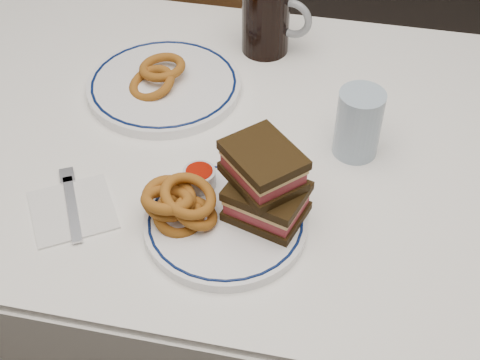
% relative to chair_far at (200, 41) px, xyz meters
% --- Properties ---
extents(floor, '(6.00, 7.00, 0.00)m').
position_rel_chair_far_xyz_m(floor, '(0.22, -0.65, -0.50)').
color(floor, black).
rests_on(floor, ground).
extents(dining_table, '(1.27, 0.87, 0.75)m').
position_rel_chair_far_xyz_m(dining_table, '(0.22, -0.65, 0.14)').
color(dining_table, white).
rests_on(dining_table, floor).
extents(chair_far, '(0.54, 0.54, 0.93)m').
position_rel_chair_far_xyz_m(chair_far, '(0.00, 0.00, 0.00)').
color(chair_far, '#4D3318').
rests_on(chair_far, floor).
extents(main_plate, '(0.26, 0.26, 0.02)m').
position_rel_chair_far_xyz_m(main_plate, '(0.27, -0.87, 0.26)').
color(main_plate, white).
rests_on(main_plate, dining_table).
extents(reuben_sandwich, '(0.15, 0.15, 0.12)m').
position_rel_chair_far_xyz_m(reuben_sandwich, '(0.33, -0.84, 0.32)').
color(reuben_sandwich, black).
rests_on(reuben_sandwich, main_plate).
extents(onion_rings_main, '(0.13, 0.10, 0.08)m').
position_rel_chair_far_xyz_m(onion_rings_main, '(0.20, -0.87, 0.29)').
color(onion_rings_main, brown).
rests_on(onion_rings_main, main_plate).
extents(ketchup_ramekin, '(0.05, 0.05, 0.03)m').
position_rel_chair_far_xyz_m(ketchup_ramekin, '(0.21, -0.80, 0.28)').
color(ketchup_ramekin, silver).
rests_on(ketchup_ramekin, main_plate).
extents(beer_mug, '(0.15, 0.10, 0.16)m').
position_rel_chair_far_xyz_m(beer_mug, '(0.25, -0.37, 0.33)').
color(beer_mug, black).
rests_on(beer_mug, dining_table).
extents(water_glass, '(0.08, 0.08, 0.12)m').
position_rel_chair_far_xyz_m(water_glass, '(0.46, -0.65, 0.31)').
color(water_glass, '#98AEC4').
rests_on(water_glass, dining_table).
extents(far_plate, '(0.30, 0.30, 0.02)m').
position_rel_chair_far_xyz_m(far_plate, '(0.08, -0.55, 0.26)').
color(far_plate, white).
rests_on(far_plate, dining_table).
extents(onion_rings_far, '(0.11, 0.13, 0.06)m').
position_rel_chair_far_xyz_m(onion_rings_far, '(0.07, -0.55, 0.28)').
color(onion_rings_far, brown).
rests_on(onion_rings_far, far_plate).
extents(napkin_fork, '(0.18, 0.18, 0.01)m').
position_rel_chair_far_xyz_m(napkin_fork, '(0.02, -0.88, 0.25)').
color(napkin_fork, white).
rests_on(napkin_fork, dining_table).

